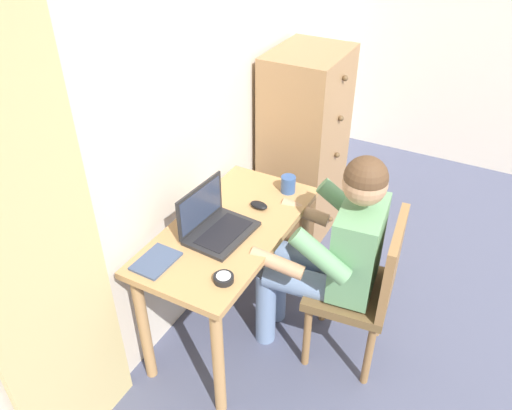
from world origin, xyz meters
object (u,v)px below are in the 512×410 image
object	(u,v)px
laptop	(215,224)
coffee_mug	(288,184)
desk	(230,246)
dresser	(304,147)
desk_clock	(224,278)
notebook_pad	(156,261)
person_seated	(332,248)
chair	(365,285)
computer_mouse	(259,205)

from	to	relation	value
laptop	coffee_mug	bearing A→B (deg)	-17.92
coffee_mug	desk	bearing A→B (deg)	163.67
dresser	laptop	distance (m)	1.17
desk_clock	notebook_pad	bearing A→B (deg)	96.69
person_seated	desk_clock	xyz separation A→B (m)	(-0.49, 0.32, 0.07)
desk	person_seated	size ratio (longest dim) A/B	0.89
chair	notebook_pad	world-z (taller)	chair
desk	notebook_pad	distance (m)	0.44
laptop	computer_mouse	world-z (taller)	laptop
computer_mouse	notebook_pad	world-z (taller)	computer_mouse
chair	desk	bearing A→B (deg)	103.39
dresser	desk_clock	xyz separation A→B (m)	(-1.44, -0.24, 0.10)
desk	desk_clock	distance (m)	0.42
notebook_pad	laptop	bearing A→B (deg)	-18.61
notebook_pad	coffee_mug	world-z (taller)	coffee_mug
chair	coffee_mug	bearing A→B (deg)	64.28
chair	person_seated	distance (m)	0.26
desk	laptop	world-z (taller)	laptop
computer_mouse	desk_clock	distance (m)	0.58
dresser	desk	bearing A→B (deg)	-176.73
laptop	desk_clock	xyz separation A→B (m)	(-0.28, -0.22, -0.04)
dresser	laptop	world-z (taller)	dresser
desk	coffee_mug	world-z (taller)	coffee_mug
dresser	laptop	size ratio (longest dim) A/B	3.64
chair	notebook_pad	xyz separation A→B (m)	(-0.55, 0.83, 0.24)
chair	computer_mouse	size ratio (longest dim) A/B	8.87
computer_mouse	dresser	bearing A→B (deg)	14.92
desk_clock	coffee_mug	world-z (taller)	coffee_mug
person_seated	chair	bearing A→B (deg)	-84.31
desk_clock	chair	bearing A→B (deg)	-44.17
laptop	dresser	bearing A→B (deg)	1.28
desk	computer_mouse	bearing A→B (deg)	-14.96
dresser	desk_clock	bearing A→B (deg)	-170.40
laptop	notebook_pad	distance (m)	0.34
chair	coffee_mug	size ratio (longest dim) A/B	7.39
desk	notebook_pad	bearing A→B (deg)	158.50
laptop	computer_mouse	bearing A→B (deg)	-18.10
desk	laptop	size ratio (longest dim) A/B	3.01
person_seated	desk_clock	distance (m)	0.59
dresser	chair	size ratio (longest dim) A/B	1.46
chair	computer_mouse	xyz separation A→B (m)	(0.05, 0.62, 0.25)
chair	computer_mouse	world-z (taller)	chair
laptop	computer_mouse	distance (m)	0.30
dresser	coffee_mug	distance (m)	0.70
desk_clock	coffee_mug	size ratio (longest dim) A/B	0.75
desk	computer_mouse	size ratio (longest dim) A/B	10.74
chair	notebook_pad	bearing A→B (deg)	123.52
dresser	coffee_mug	xyz separation A→B (m)	(-0.66, -0.19, 0.13)
dresser	notebook_pad	xyz separation A→B (m)	(-1.48, 0.09, 0.09)
coffee_mug	desk_clock	bearing A→B (deg)	-175.90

